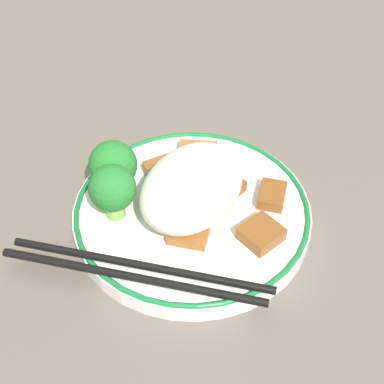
# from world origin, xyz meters

# --- Properties ---
(ground_plane) EXTENTS (3.00, 3.00, 0.00)m
(ground_plane) POSITION_xyz_m (0.00, 0.00, 0.00)
(ground_plane) COLOR #665B51
(plate) EXTENTS (0.21, 0.21, 0.02)m
(plate) POSITION_xyz_m (0.00, 0.00, 0.01)
(plate) COLOR white
(plate) RESTS_ON ground_plane
(rice_mound) EXTENTS (0.11, 0.08, 0.05)m
(rice_mound) POSITION_xyz_m (-0.00, 0.00, 0.04)
(rice_mound) COLOR white
(rice_mound) RESTS_ON plate
(broccoli_back_left) EXTENTS (0.04, 0.04, 0.05)m
(broccoli_back_left) POSITION_xyz_m (0.02, -0.07, 0.05)
(broccoli_back_left) COLOR #7FB756
(broccoli_back_left) RESTS_ON plate
(broccoli_back_center) EXTENTS (0.04, 0.04, 0.05)m
(broccoli_back_center) POSITION_xyz_m (0.04, -0.05, 0.05)
(broccoli_back_center) COLOR #7FB756
(broccoli_back_center) RESTS_ON plate
(meat_near_front) EXTENTS (0.04, 0.04, 0.01)m
(meat_near_front) POSITION_xyz_m (-0.02, -0.05, 0.02)
(meat_near_front) COLOR brown
(meat_near_front) RESTS_ON plate
(meat_near_left) EXTENTS (0.03, 0.04, 0.01)m
(meat_near_left) POSITION_xyz_m (-0.04, 0.01, 0.02)
(meat_near_left) COLOR brown
(meat_near_left) RESTS_ON plate
(meat_near_right) EXTENTS (0.04, 0.03, 0.01)m
(meat_near_right) POSITION_xyz_m (-0.05, 0.06, 0.02)
(meat_near_right) COLOR brown
(meat_near_right) RESTS_ON plate
(meat_near_back) EXTENTS (0.03, 0.04, 0.01)m
(meat_near_back) POSITION_xyz_m (0.03, 0.02, 0.02)
(meat_near_back) COLOR #995B28
(meat_near_back) RESTS_ON plate
(meat_on_rice_edge) EXTENTS (0.04, 0.04, 0.01)m
(meat_on_rice_edge) POSITION_xyz_m (-0.00, 0.07, 0.02)
(meat_on_rice_edge) COLOR brown
(meat_on_rice_edge) RESTS_ON plate
(meat_mid_left) EXTENTS (0.04, 0.05, 0.01)m
(meat_mid_left) POSITION_xyz_m (-0.06, -0.03, 0.02)
(meat_mid_left) COLOR #9E6633
(meat_mid_left) RESTS_ON plate
(chopsticks) EXTENTS (0.09, 0.21, 0.01)m
(chopsticks) POSITION_xyz_m (0.08, -0.00, 0.02)
(chopsticks) COLOR black
(chopsticks) RESTS_ON plate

